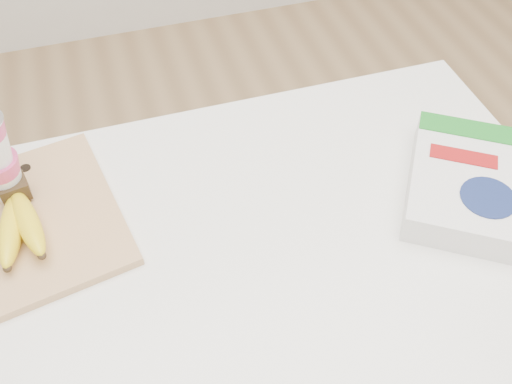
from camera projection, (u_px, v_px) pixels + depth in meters
table at (264, 348)px, 1.28m from camera, size 1.09×0.73×0.82m
cutting_board at (43, 218)px, 0.99m from camera, size 0.30×0.38×0.02m
bananas at (19, 221)px, 0.95m from camera, size 0.09×0.20×0.06m
cereal_box at (464, 182)px, 1.02m from camera, size 0.31×0.33×0.06m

